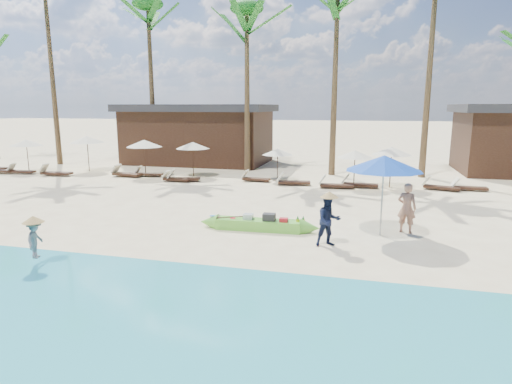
# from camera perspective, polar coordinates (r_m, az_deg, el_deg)

# --- Properties ---
(ground) EXTENTS (240.00, 240.00, 0.00)m
(ground) POSITION_cam_1_polar(r_m,az_deg,el_deg) (13.88, -3.49, -6.11)
(ground) COLOR #F3E6B3
(ground) RESTS_ON ground
(wet_sand_strip) EXTENTS (240.00, 4.50, 0.01)m
(wet_sand_strip) POSITION_cam_1_polar(r_m,az_deg,el_deg) (9.58, -12.95, -14.68)
(wet_sand_strip) COLOR tan
(wet_sand_strip) RESTS_ON ground
(green_canoe) EXTENTS (4.67, 0.72, 0.59)m
(green_canoe) POSITION_cam_1_polar(r_m,az_deg,el_deg) (14.67, 0.33, -4.32)
(green_canoe) COLOR #68C73C
(green_canoe) RESTS_ON ground
(tourist) EXTENTS (0.71, 0.57, 1.69)m
(tourist) POSITION_cam_1_polar(r_m,az_deg,el_deg) (15.08, 19.46, -2.01)
(tourist) COLOR tan
(tourist) RESTS_ON ground
(vendor_green) EXTENTS (0.94, 0.85, 1.56)m
(vendor_green) POSITION_cam_1_polar(r_m,az_deg,el_deg) (13.06, 9.64, -3.80)
(vendor_green) COLOR #141C38
(vendor_green) RESTS_ON ground
(vendor_yellow) EXTENTS (0.57, 0.75, 1.04)m
(vendor_yellow) POSITION_cam_1_polar(r_m,az_deg,el_deg) (12.84, -27.37, -5.59)
(vendor_yellow) COLOR gray
(vendor_yellow) RESTS_ON ground
(blue_umbrella) EXTENTS (2.45, 2.45, 2.63)m
(blue_umbrella) POSITION_cam_1_polar(r_m,az_deg,el_deg) (14.26, 16.71, 3.70)
(blue_umbrella) COLOR #99999E
(blue_umbrella) RESTS_ON ground
(resort_parasol_1) EXTENTS (2.02, 2.02, 2.08)m
(resort_parasol_1) POSITION_cam_1_polar(r_m,az_deg,el_deg) (31.21, -28.31, 5.80)
(resort_parasol_1) COLOR #382217
(resort_parasol_1) RESTS_ON ground
(lounger_1_right) EXTENTS (1.74, 0.66, 0.58)m
(lounger_1_right) POSITION_cam_1_polar(r_m,az_deg,el_deg) (30.68, -28.92, 2.49)
(lounger_1_right) COLOR #382217
(lounger_1_right) RESTS_ON ground
(resort_parasol_2) EXTENTS (2.22, 2.22, 2.29)m
(resort_parasol_2) POSITION_cam_1_polar(r_m,az_deg,el_deg) (29.93, -21.61, 6.53)
(resort_parasol_2) COLOR #382217
(resort_parasol_2) RESTS_ON ground
(lounger_2_left) EXTENTS (1.99, 0.77, 0.66)m
(lounger_2_left) POSITION_cam_1_polar(r_m,az_deg,el_deg) (28.84, -25.28, 2.40)
(lounger_2_left) COLOR #382217
(lounger_2_left) RESTS_ON ground
(resort_parasol_3) EXTENTS (2.14, 2.14, 2.21)m
(resort_parasol_3) POSITION_cam_1_polar(r_m,az_deg,el_deg) (26.51, -14.68, 6.28)
(resort_parasol_3) COLOR #382217
(resort_parasol_3) RESTS_ON ground
(lounger_3_left) EXTENTS (1.95, 0.78, 0.65)m
(lounger_3_left) POSITION_cam_1_polar(r_m,az_deg,el_deg) (26.90, -17.03, 2.41)
(lounger_3_left) COLOR #382217
(lounger_3_left) RESTS_ON ground
(lounger_3_right) EXTENTS (1.68, 0.69, 0.55)m
(lounger_3_right) POSITION_cam_1_polar(r_m,az_deg,el_deg) (26.67, -14.29, 2.42)
(lounger_3_right) COLOR #382217
(lounger_3_right) RESTS_ON ground
(resort_parasol_4) EXTENTS (2.01, 2.01, 2.07)m
(resort_parasol_4) POSITION_cam_1_polar(r_m,az_deg,el_deg) (26.01, -8.44, 6.16)
(resort_parasol_4) COLOR #382217
(resort_parasol_4) RESTS_ON ground
(lounger_4_left) EXTENTS (1.65, 0.56, 0.55)m
(lounger_4_left) POSITION_cam_1_polar(r_m,az_deg,el_deg) (24.47, -10.72, 1.80)
(lounger_4_left) COLOR #382217
(lounger_4_left) RESTS_ON ground
(lounger_4_right) EXTENTS (1.87, 0.89, 0.61)m
(lounger_4_right) POSITION_cam_1_polar(r_m,az_deg,el_deg) (24.45, -9.85, 1.86)
(lounger_4_right) COLOR #382217
(lounger_4_right) RESTS_ON ground
(resort_parasol_5) EXTENTS (1.77, 1.77, 1.82)m
(resort_parasol_5) POSITION_cam_1_polar(r_m,az_deg,el_deg) (24.28, 2.89, 5.38)
(resort_parasol_5) COLOR #382217
(resort_parasol_5) RESTS_ON ground
(lounger_5_left) EXTENTS (1.67, 0.63, 0.55)m
(lounger_5_left) POSITION_cam_1_polar(r_m,az_deg,el_deg) (24.12, -0.23, 1.86)
(lounger_5_left) COLOR #382217
(lounger_5_left) RESTS_ON ground
(resort_parasol_6) EXTENTS (1.88, 1.88, 1.94)m
(resort_parasol_6) POSITION_cam_1_polar(r_m,az_deg,el_deg) (22.65, 13.07, 4.94)
(resort_parasol_6) COLOR #382217
(resort_parasol_6) RESTS_ON ground
(lounger_6_left) EXTENTS (1.88, 0.86, 0.61)m
(lounger_6_left) POSITION_cam_1_polar(r_m,az_deg,el_deg) (23.05, 4.78, 1.42)
(lounger_6_left) COLOR #382217
(lounger_6_left) RESTS_ON ground
(lounger_6_right) EXTENTS (1.83, 0.67, 0.61)m
(lounger_6_right) POSITION_cam_1_polar(r_m,az_deg,el_deg) (22.44, 10.38, 1.00)
(lounger_6_right) COLOR #382217
(lounger_6_right) RESTS_ON ground
(resort_parasol_7) EXTENTS (2.05, 2.05, 2.12)m
(resort_parasol_7) POSITION_cam_1_polar(r_m,az_deg,el_deg) (23.18, 17.64, 5.24)
(resort_parasol_7) COLOR #382217
(resort_parasol_7) RESTS_ON ground
(lounger_7_left) EXTENTS (1.88, 0.67, 0.63)m
(lounger_7_left) POSITION_cam_1_polar(r_m,az_deg,el_deg) (22.91, 13.44, 1.10)
(lounger_7_left) COLOR #382217
(lounger_7_left) RESTS_ON ground
(lounger_7_right) EXTENTS (1.87, 1.05, 0.61)m
(lounger_7_right) POSITION_cam_1_polar(r_m,az_deg,el_deg) (23.50, 23.20, 0.72)
(lounger_7_right) COLOR #382217
(lounger_7_right) RESTS_ON ground
(lounger_8_left) EXTENTS (1.70, 0.54, 0.58)m
(lounger_8_left) POSITION_cam_1_polar(r_m,az_deg,el_deg) (23.96, 26.35, 0.62)
(lounger_8_left) COLOR #382217
(lounger_8_left) RESTS_ON ground
(palm_1) EXTENTS (2.08, 2.08, 13.60)m
(palm_1) POSITION_cam_1_polar(r_m,az_deg,el_deg) (35.00, -26.21, 21.21)
(palm_1) COLOR brown
(palm_1) RESTS_ON ground
(palm_2) EXTENTS (2.08, 2.08, 11.33)m
(palm_2) POSITION_cam_1_polar(r_m,az_deg,el_deg) (31.66, -14.09, 20.14)
(palm_2) COLOR brown
(palm_2) RESTS_ON ground
(palm_3) EXTENTS (2.08, 2.08, 10.52)m
(palm_3) POSITION_cam_1_polar(r_m,az_deg,el_deg) (28.23, -1.23, 20.34)
(palm_3) COLOR brown
(palm_3) RESTS_ON ground
(palm_4) EXTENTS (2.08, 2.08, 11.70)m
(palm_4) POSITION_cam_1_polar(r_m,az_deg,el_deg) (27.21, 10.77, 22.37)
(palm_4) COLOR brown
(palm_4) RESTS_ON ground
(pavilion_west) EXTENTS (10.80, 6.60, 4.30)m
(pavilion_west) POSITION_cam_1_polar(r_m,az_deg,el_deg) (32.50, -7.62, 7.77)
(pavilion_west) COLOR #382217
(pavilion_west) RESTS_ON ground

